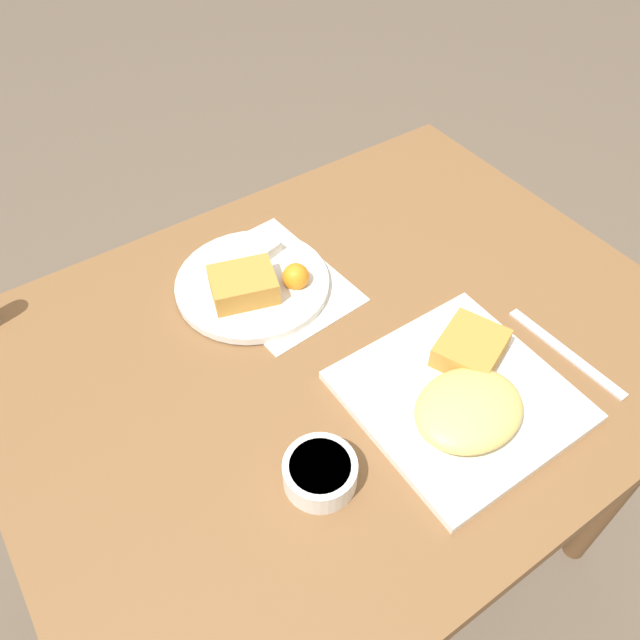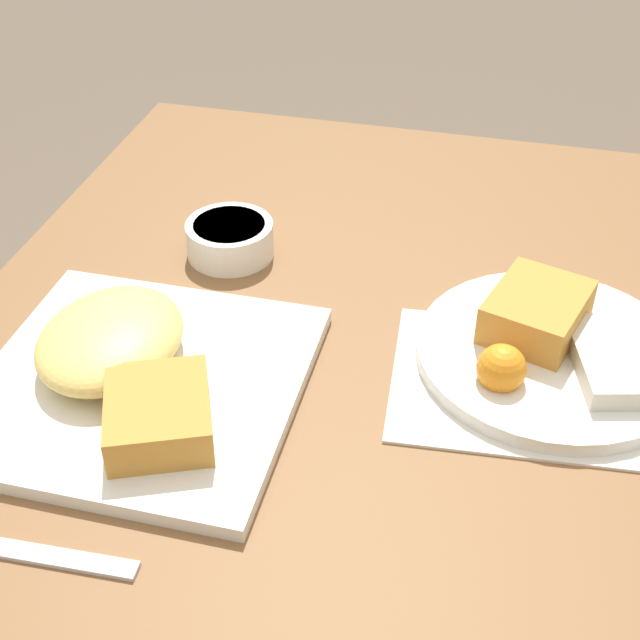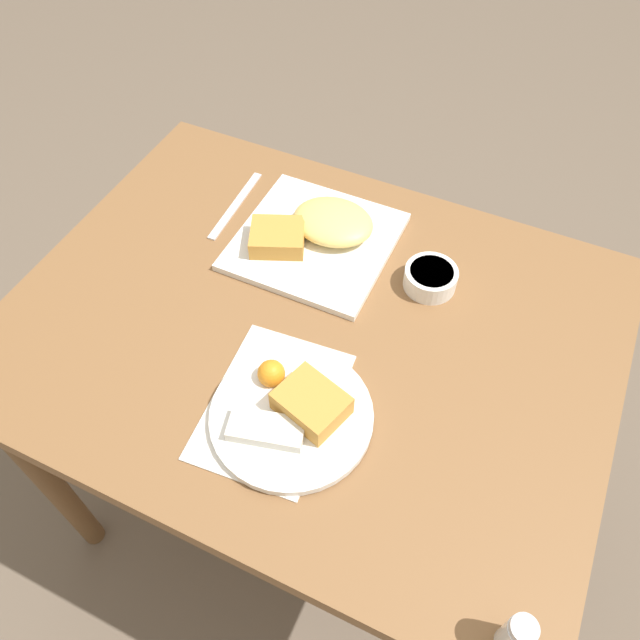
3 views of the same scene
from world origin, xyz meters
name	(u,v)px [view 2 (image 2 of 3)]	position (x,y,z in m)	size (l,w,h in m)	color
dining_table	(348,440)	(0.00, 0.00, 0.66)	(1.04, 0.80, 0.75)	brown
menu_card	(539,385)	(-0.02, 0.17, 0.75)	(0.21, 0.28, 0.00)	silver
plate_square_near	(132,370)	(0.07, -0.18, 0.77)	(0.28, 0.28, 0.06)	white
plate_oval_far	(549,345)	(-0.06, 0.18, 0.77)	(0.25, 0.25, 0.05)	white
sauce_ramekin	(230,238)	(-0.16, -0.17, 0.77)	(0.09, 0.09, 0.04)	white
butter_knife	(4,549)	(0.26, -0.21, 0.75)	(0.03, 0.21, 0.00)	silver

